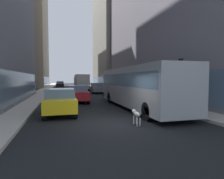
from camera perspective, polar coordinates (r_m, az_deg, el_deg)
ground_plane at (r=44.15m, az=-11.79°, el=0.26°), size 120.00×120.00×0.00m
sidewalk_left at (r=44.15m, az=-19.19°, el=0.25°), size 2.40×110.00×0.15m
sidewalk_right at (r=44.87m, az=-4.51°, el=0.46°), size 2.40×110.00×0.15m
building_left_far at (r=59.24m, az=-24.84°, el=15.82°), size 11.05×23.72×30.92m
building_right_mid at (r=36.12m, az=9.64°, el=18.36°), size 8.20×14.45×23.39m
building_right_far at (r=53.48m, az=1.35°, el=20.92°), size 9.92×17.74×37.01m
transit_bus at (r=14.33m, az=7.50°, el=1.40°), size 2.78×11.53×3.05m
car_white_van at (r=54.29m, az=-15.44°, el=1.62°), size 1.90×4.73×1.62m
car_yellow_taxi at (r=12.32m, az=-15.45°, el=-3.43°), size 1.85×4.26×1.62m
car_black_suv at (r=46.95m, az=-15.44°, el=1.39°), size 1.76×4.75×1.62m
car_blue_hatchback at (r=47.24m, az=-8.63°, el=1.48°), size 1.86×4.17×1.62m
car_grey_wagon at (r=29.47m, az=-4.49°, el=0.48°), size 1.93×4.26×1.62m
car_red_coupe at (r=18.29m, az=-10.43°, el=-1.23°), size 1.86×4.24×1.62m
box_truck at (r=37.23m, az=-9.29°, el=2.31°), size 2.30×7.50×3.05m
dalmatian_dog at (r=9.26m, az=7.35°, el=-7.46°), size 0.22×0.96×0.72m
pedestrian_with_handbag at (r=17.87m, az=11.16°, el=-0.73°), size 0.45×0.34×1.69m
traffic_light_near at (r=13.18m, az=20.25°, el=3.94°), size 0.24×0.41×3.40m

